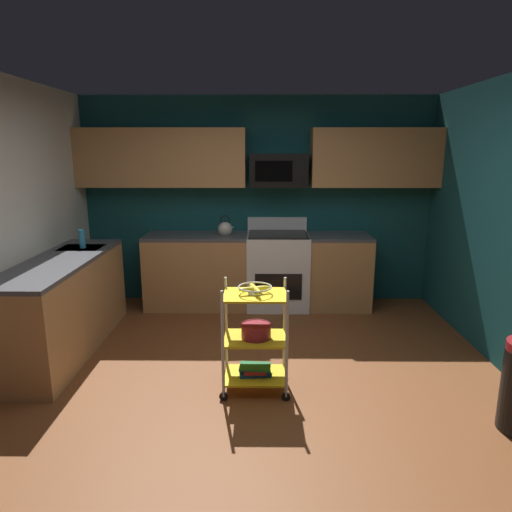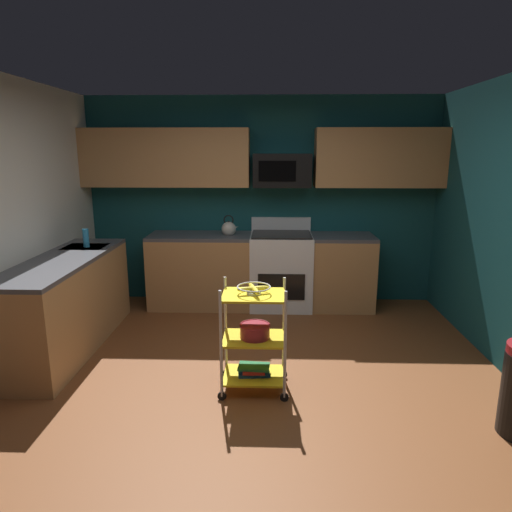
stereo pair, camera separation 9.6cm
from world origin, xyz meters
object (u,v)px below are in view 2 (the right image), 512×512
at_px(microwave, 282,170).
at_px(kettle, 229,229).
at_px(oven_range, 281,270).
at_px(fruit_bowl, 254,288).
at_px(mixing_bowl_large, 255,331).
at_px(rolling_cart, 254,338).
at_px(book_stack, 254,370).
at_px(dish_soap_bottle, 86,238).

bearing_deg(microwave, kettle, -170.51).
xyz_separation_m(oven_range, fruit_bowl, (-0.26, -2.08, 0.40)).
height_order(fruit_bowl, mixing_bowl_large, fruit_bowl).
bearing_deg(mixing_bowl_large, fruit_bowl, 180.00).
distance_m(rolling_cart, kettle, 2.18).
height_order(oven_range, microwave, microwave).
distance_m(rolling_cart, fruit_bowl, 0.42).
xyz_separation_m(fruit_bowl, book_stack, (0.00, 0.00, -0.71)).
relative_size(oven_range, fruit_bowl, 4.04).
bearing_deg(rolling_cart, kettle, 100.63).
relative_size(oven_range, microwave, 1.57).
bearing_deg(mixing_bowl_large, microwave, 83.42).
relative_size(rolling_cart, mixing_bowl_large, 3.63).
height_order(rolling_cart, dish_soap_bottle, dish_soap_bottle).
height_order(microwave, book_stack, microwave).
distance_m(rolling_cart, book_stack, 0.28).
height_order(microwave, rolling_cart, microwave).
bearing_deg(book_stack, kettle, 100.63).
height_order(fruit_bowl, dish_soap_bottle, dish_soap_bottle).
xyz_separation_m(rolling_cart, mixing_bowl_large, (0.01, -0.00, 0.07)).
distance_m(microwave, mixing_bowl_large, 2.50).
height_order(fruit_bowl, book_stack, fruit_bowl).
xyz_separation_m(microwave, fruit_bowl, (-0.26, -2.19, -0.82)).
distance_m(oven_range, dish_soap_bottle, 2.33).
relative_size(book_stack, dish_soap_bottle, 1.36).
height_order(microwave, dish_soap_bottle, microwave).
bearing_deg(microwave, mixing_bowl_large, -96.58).
relative_size(rolling_cart, kettle, 3.47).
bearing_deg(book_stack, fruit_bowl, -90.00).
xyz_separation_m(book_stack, kettle, (-0.39, 2.08, 0.83)).
xyz_separation_m(rolling_cart, fruit_bowl, (0.00, -0.00, 0.42)).
xyz_separation_m(microwave, kettle, (-0.65, -0.11, -0.70)).
distance_m(microwave, dish_soap_bottle, 2.40).
height_order(mixing_bowl_large, dish_soap_bottle, dish_soap_bottle).
bearing_deg(rolling_cart, microwave, 83.24).
bearing_deg(book_stack, microwave, 83.24).
distance_m(fruit_bowl, mixing_bowl_large, 0.36).
bearing_deg(microwave, book_stack, -96.76).
relative_size(book_stack, kettle, 1.03).
distance_m(oven_range, book_stack, 2.12).
distance_m(microwave, rolling_cart, 2.53).
xyz_separation_m(mixing_bowl_large, book_stack, (-0.01, 0.00, -0.35)).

